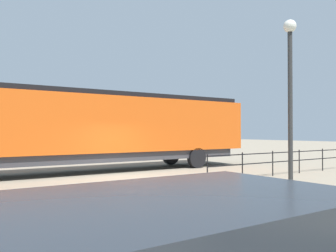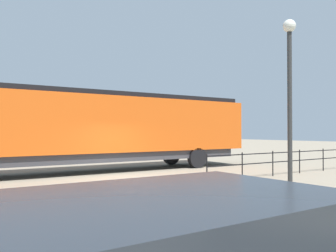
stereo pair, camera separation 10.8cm
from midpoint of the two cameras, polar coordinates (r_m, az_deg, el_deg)
name	(u,v)px [view 2 (the right image)]	position (r m, az deg, el deg)	size (l,w,h in m)	color
ground_plane	(133,180)	(14.98, -5.46, -8.58)	(120.00, 120.00, 0.00)	gray
locomotive	(100,127)	(17.95, -10.80, -0.16)	(2.83, 18.15, 3.95)	#D15114
lamp_post	(290,77)	(13.17, 19.23, 7.49)	(0.45, 0.45, 5.93)	#2D2D2D
platform_fence	(287,159)	(17.44, 18.74, -5.02)	(0.05, 9.68, 1.13)	black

